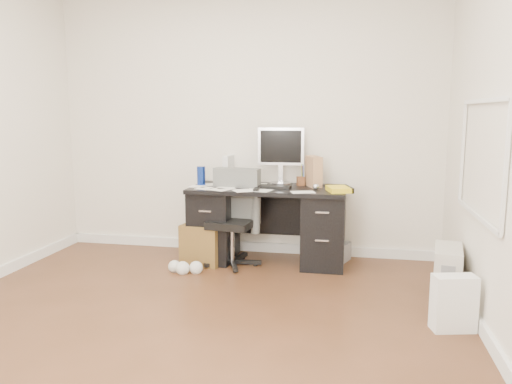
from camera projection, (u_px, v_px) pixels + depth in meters
ground at (185, 328)px, 3.44m from camera, size 4.00×4.00×0.00m
room_shell at (185, 83)px, 3.20m from camera, size 4.02×4.02×2.71m
desk at (268, 222)px, 4.92m from camera, size 1.50×0.70×0.75m
loose_papers at (247, 187)px, 4.86m from camera, size 1.10×0.60×0.00m
lcd_monitor at (281, 156)px, 5.01m from camera, size 0.47×0.28×0.58m
keyboard at (268, 187)px, 4.82m from camera, size 0.44×0.18×0.02m
computer_mouse at (316, 187)px, 4.68m from camera, size 0.08×0.08×0.06m
travel_mug at (201, 176)px, 5.00m from camera, size 0.11×0.11×0.19m
white_binder at (228, 169)px, 5.15m from camera, size 0.12×0.25×0.28m
magazine_file at (314, 171)px, 4.88m from camera, size 0.22×0.29×0.30m
pen_cup at (301, 175)px, 4.97m from camera, size 0.11×0.11×0.21m
yellow_book at (339, 189)px, 4.59m from camera, size 0.26×0.30×0.04m
paper_remote at (258, 189)px, 4.67m from camera, size 0.29×0.25×0.02m
office_chair at (232, 218)px, 4.80m from camera, size 0.59×0.59×0.93m
pc_tower at (447, 275)px, 3.86m from camera, size 0.27×0.47×0.45m
shopping_bag at (454, 303)px, 3.38m from camera, size 0.32×0.26×0.39m
wicker_basket at (206, 243)px, 4.94m from camera, size 0.46×0.46×0.39m
desk_printer at (332, 251)px, 5.02m from camera, size 0.38×0.34×0.18m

